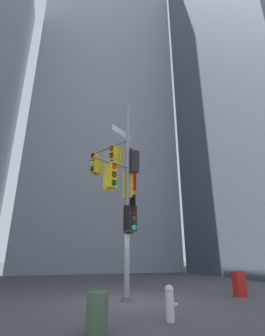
% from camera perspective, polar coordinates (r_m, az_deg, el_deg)
% --- Properties ---
extents(ground, '(120.00, 120.00, 0.00)m').
position_cam_1_polar(ground, '(10.34, -1.35, -28.32)').
color(ground, '#474749').
extents(building_tower_right, '(14.45, 14.45, 38.90)m').
position_cam_1_polar(building_tower_right, '(32.26, 28.10, 16.72)').
color(building_tower_right, '#4C5460').
rests_on(building_tower_right, ground).
extents(building_mid_block, '(16.86, 16.86, 52.45)m').
position_cam_1_polar(building_mid_block, '(41.47, -7.60, 17.10)').
color(building_mid_block, '#9399A3').
rests_on(building_mid_block, ground).
extents(signal_pole_assembly, '(2.18, 3.04, 8.37)m').
position_cam_1_polar(signal_pole_assembly, '(10.87, -2.69, -2.88)').
color(signal_pole_assembly, gray).
rests_on(signal_pole_assembly, ground).
extents(fire_hydrant, '(0.33, 0.23, 0.86)m').
position_cam_1_polar(fire_hydrant, '(7.36, 8.57, -28.17)').
color(fire_hydrant, silver).
rests_on(fire_hydrant, ground).
extents(newspaper_box, '(0.45, 0.36, 0.97)m').
position_cam_1_polar(newspaper_box, '(12.26, 23.30, -23.22)').
color(newspaper_box, red).
rests_on(newspaper_box, ground).
extents(trash_bin, '(0.48, 0.48, 0.82)m').
position_cam_1_polar(trash_bin, '(6.35, -8.15, -29.98)').
color(trash_bin, '#3F593F').
rests_on(trash_bin, ground).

